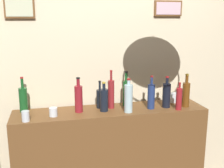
% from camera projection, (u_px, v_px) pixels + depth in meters
% --- Properties ---
extents(panelled_rear_partition, '(3.39, 0.15, 2.45)m').
position_uv_depth(panelled_rear_partition, '(105.00, 69.00, 2.70)').
color(panelled_rear_partition, beige).
rests_on(panelled_rear_partition, ground).
extents(bar_shelf_unit, '(1.74, 0.38, 0.97)m').
position_uv_depth(bar_shelf_unit, '(111.00, 159.00, 2.63)').
color(bar_shelf_unit, brown).
rests_on(bar_shelf_unit, ground).
extents(liquor_bottle_vermouth, '(0.07, 0.07, 0.31)m').
position_uv_depth(liquor_bottle_vermouth, '(79.00, 98.00, 2.43)').
color(liquor_bottle_vermouth, maroon).
rests_on(liquor_bottle_vermouth, bar_shelf_unit).
extents(liquor_bottle_amaro, '(0.07, 0.07, 0.27)m').
position_uv_depth(liquor_bottle_amaro, '(104.00, 100.00, 2.46)').
color(liquor_bottle_amaro, black).
rests_on(liquor_bottle_amaro, bar_shelf_unit).
extents(liquor_bottle_whiskey, '(0.07, 0.07, 0.30)m').
position_uv_depth(liquor_bottle_whiskey, '(151.00, 96.00, 2.53)').
color(liquor_bottle_whiskey, navy).
rests_on(liquor_bottle_whiskey, bar_shelf_unit).
extents(liquor_bottle_bourbon, '(0.08, 0.08, 0.29)m').
position_uv_depth(liquor_bottle_bourbon, '(166.00, 95.00, 2.57)').
color(liquor_bottle_bourbon, black).
rests_on(liquor_bottle_bourbon, bar_shelf_unit).
extents(liquor_bottle_brandy, '(0.06, 0.06, 0.35)m').
position_uv_depth(liquor_bottle_brandy, '(111.00, 93.00, 2.54)').
color(liquor_bottle_brandy, maroon).
rests_on(liquor_bottle_brandy, bar_shelf_unit).
extents(liquor_bottle_tequila, '(0.07, 0.07, 0.31)m').
position_uv_depth(liquor_bottle_tequila, '(186.00, 94.00, 2.58)').
color(liquor_bottle_tequila, brown).
rests_on(liquor_bottle_tequila, bar_shelf_unit).
extents(liquor_bottle_vodka, '(0.07, 0.07, 0.25)m').
position_uv_depth(liquor_bottle_vodka, '(100.00, 98.00, 2.56)').
color(liquor_bottle_vodka, black).
rests_on(liquor_bottle_vodka, bar_shelf_unit).
extents(liquor_bottle_sherry, '(0.06, 0.06, 0.33)m').
position_uv_depth(liquor_bottle_sherry, '(126.00, 92.00, 2.60)').
color(liquor_bottle_sherry, '#184E20').
rests_on(liquor_bottle_sherry, bar_shelf_unit).
extents(liquor_bottle_rum, '(0.07, 0.07, 0.30)m').
position_uv_depth(liquor_bottle_rum, '(128.00, 98.00, 2.43)').
color(liquor_bottle_rum, silver).
rests_on(liquor_bottle_rum, bar_shelf_unit).
extents(liquor_bottle_mezcal, '(0.07, 0.07, 0.31)m').
position_uv_depth(liquor_bottle_mezcal, '(23.00, 99.00, 2.44)').
color(liquor_bottle_mezcal, '#185121').
rests_on(liquor_bottle_mezcal, bar_shelf_unit).
extents(liquor_bottle_gin, '(0.05, 0.05, 0.25)m').
position_uv_depth(liquor_bottle_gin, '(179.00, 98.00, 2.50)').
color(liquor_bottle_gin, maroon).
rests_on(liquor_bottle_gin, bar_shelf_unit).
extents(glass_tumbler_rocks, '(0.07, 0.07, 0.07)m').
position_uv_depth(glass_tumbler_rocks, '(53.00, 112.00, 2.34)').
color(glass_tumbler_rocks, silver).
rests_on(glass_tumbler_rocks, bar_shelf_unit).
extents(glass_tumbler_highball, '(0.06, 0.06, 0.09)m').
position_uv_depth(glass_tumbler_highball, '(26.00, 116.00, 2.23)').
color(glass_tumbler_highball, silver).
rests_on(glass_tumbler_highball, bar_shelf_unit).
extents(glass_tumbler_shot, '(0.06, 0.06, 0.10)m').
position_uv_depth(glass_tumbler_shot, '(173.00, 98.00, 2.73)').
color(glass_tumbler_shot, silver).
rests_on(glass_tumbler_shot, bar_shelf_unit).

